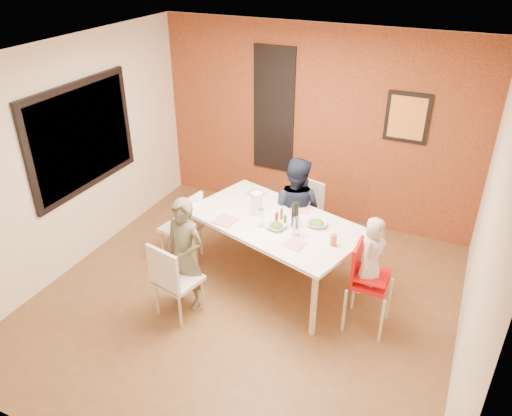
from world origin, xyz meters
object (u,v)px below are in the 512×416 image
at_px(child_near, 185,255).
at_px(paper_towel_roll, 257,204).
at_px(chair_far, 303,212).
at_px(chair_left, 185,224).
at_px(child_far, 295,210).
at_px(toddler, 372,251).
at_px(high_chair, 366,279).
at_px(chair_near, 172,278).
at_px(wine_bottle, 295,215).
at_px(dining_table, 275,226).

height_order(child_near, paper_towel_roll, child_near).
distance_m(chair_far, chair_left, 1.50).
height_order(chair_left, child_far, child_far).
height_order(child_far, toddler, child_far).
xyz_separation_m(high_chair, child_far, (-1.10, 0.88, 0.10)).
xyz_separation_m(chair_left, paper_towel_roll, (0.92, 0.10, 0.45)).
distance_m(chair_near, paper_towel_roll, 1.27).
bearing_deg(chair_left, wine_bottle, 100.47).
height_order(chair_near, chair_far, chair_far).
xyz_separation_m(chair_near, wine_bottle, (0.96, 1.03, 0.46)).
relative_size(chair_near, toddler, 1.27).
relative_size(toddler, paper_towel_roll, 2.60).
xyz_separation_m(dining_table, wine_bottle, (0.24, -0.03, 0.22)).
bearing_deg(wine_bottle, chair_far, 102.46).
height_order(chair_near, paper_towel_roll, paper_towel_roll).
distance_m(toddler, paper_towel_roll, 1.47).
bearing_deg(wine_bottle, high_chair, -18.92).
xyz_separation_m(chair_left, child_far, (1.21, 0.60, 0.18)).
height_order(chair_far, wine_bottle, wine_bottle).
xyz_separation_m(dining_table, chair_far, (0.06, 0.78, -0.21)).
height_order(chair_far, child_far, child_far).
bearing_deg(chair_far, dining_table, -79.40).
distance_m(chair_far, toddler, 1.62).
xyz_separation_m(wine_bottle, paper_towel_roll, (-0.49, 0.07, -0.01)).
distance_m(dining_table, chair_near, 1.30).
bearing_deg(high_chair, toddler, -89.80).
bearing_deg(high_chair, chair_left, 83.02).
relative_size(high_chair, paper_towel_roll, 3.56).
bearing_deg(high_chair, dining_table, 73.33).
bearing_deg(paper_towel_roll, child_near, -117.97).
relative_size(chair_far, wine_bottle, 3.20).
distance_m(dining_table, paper_towel_roll, 0.33).
bearing_deg(toddler, child_near, 119.74).
bearing_deg(chair_near, dining_table, -112.14).
distance_m(dining_table, high_chair, 1.20).
distance_m(chair_near, high_chair, 2.00).
bearing_deg(paper_towel_roll, dining_table, -9.01).
distance_m(chair_left, high_chair, 2.33).
distance_m(chair_near, child_far, 1.78).
bearing_deg(chair_near, paper_towel_roll, -101.07).
height_order(toddler, wine_bottle, toddler).
bearing_deg(chair_far, toddler, -30.07).
relative_size(chair_near, child_near, 0.70).
xyz_separation_m(high_chair, child_near, (-1.85, -0.48, 0.06)).
xyz_separation_m(high_chair, toddler, (0.03, 0.00, 0.35)).
bearing_deg(dining_table, chair_left, -176.88).
bearing_deg(toddler, dining_table, 89.32).
relative_size(dining_table, chair_far, 2.30).
relative_size(high_chair, child_near, 0.75).
xyz_separation_m(chair_left, toddler, (2.34, -0.27, 0.43)).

